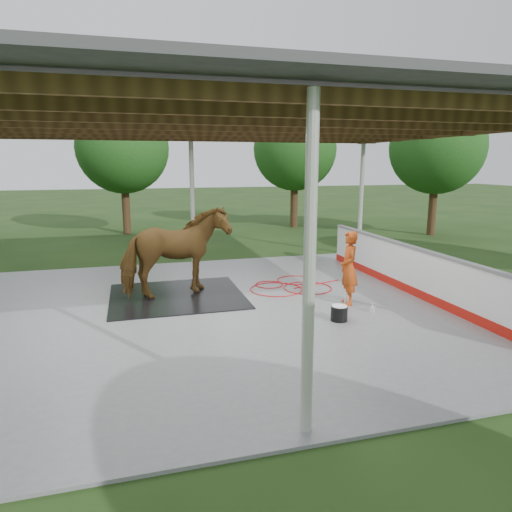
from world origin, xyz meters
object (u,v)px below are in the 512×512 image
object	(u,v)px
dasher_board	(412,271)
wash_bucket	(339,313)
handler	(349,268)
horse	(176,252)

from	to	relation	value
dasher_board	wash_bucket	xyz separation A→B (m)	(-2.54, -1.33, -0.38)
dasher_board	handler	distance (m)	1.93
dasher_board	wash_bucket	size ratio (longest dim) A/B	23.86
handler	dasher_board	bearing A→B (deg)	112.55
handler	wash_bucket	distance (m)	1.36
handler	wash_bucket	world-z (taller)	handler
dasher_board	wash_bucket	bearing A→B (deg)	-152.39
dasher_board	horse	world-z (taller)	horse
dasher_board	horse	size ratio (longest dim) A/B	3.25
horse	handler	xyz separation A→B (m)	(3.62, -1.60, -0.24)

